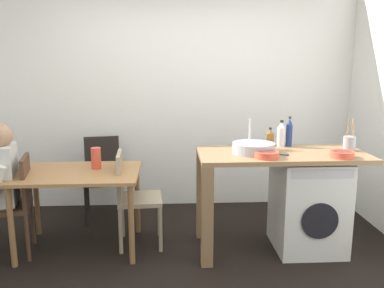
# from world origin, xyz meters

# --- Properties ---
(ground_plane) EXTENTS (5.46, 5.46, 0.00)m
(ground_plane) POSITION_xyz_m (0.00, 0.00, 0.00)
(ground_plane) COLOR black
(wall_back) EXTENTS (4.60, 0.10, 2.70)m
(wall_back) POSITION_xyz_m (0.00, 1.75, 1.35)
(wall_back) COLOR white
(wall_back) RESTS_ON ground_plane
(dining_table) EXTENTS (1.10, 0.76, 0.74)m
(dining_table) POSITION_xyz_m (-0.89, 0.55, 0.64)
(dining_table) COLOR #9E7042
(dining_table) RESTS_ON ground_plane
(chair_person_seat) EXTENTS (0.47, 0.47, 0.90)m
(chair_person_seat) POSITION_xyz_m (-1.44, 0.47, 0.51)
(chair_person_seat) COLOR #4C3323
(chair_person_seat) RESTS_ON ground_plane
(chair_opposite) EXTENTS (0.42, 0.42, 0.90)m
(chair_opposite) POSITION_xyz_m (-0.42, 0.60, 0.51)
(chair_opposite) COLOR gray
(chair_opposite) RESTS_ON ground_plane
(chair_spare_by_wall) EXTENTS (0.46, 0.46, 0.90)m
(chair_spare_by_wall) POSITION_xyz_m (-0.81, 1.33, 0.51)
(chair_spare_by_wall) COLOR black
(chair_spare_by_wall) RESTS_ON ground_plane
(kitchen_counter) EXTENTS (1.50, 0.68, 0.92)m
(kitchen_counter) POSITION_xyz_m (0.74, 0.45, 0.76)
(kitchen_counter) COLOR olive
(kitchen_counter) RESTS_ON ground_plane
(washing_machine) EXTENTS (0.60, 0.61, 0.86)m
(washing_machine) POSITION_xyz_m (1.21, 0.44, 0.43)
(washing_machine) COLOR silver
(washing_machine) RESTS_ON ground_plane
(sink_basin) EXTENTS (0.38, 0.38, 0.09)m
(sink_basin) POSITION_xyz_m (0.68, 0.45, 0.97)
(sink_basin) COLOR #9EA0A5
(sink_basin) RESTS_ON kitchen_counter
(tap) EXTENTS (0.02, 0.02, 0.28)m
(tap) POSITION_xyz_m (0.68, 0.63, 1.06)
(tap) COLOR #B2B2B7
(tap) RESTS_ON kitchen_counter
(bottle_tall_green) EXTENTS (0.07, 0.07, 0.20)m
(bottle_tall_green) POSITION_xyz_m (0.86, 0.59, 1.01)
(bottle_tall_green) COLOR brown
(bottle_tall_green) RESTS_ON kitchen_counter
(bottle_squat_brown) EXTENTS (0.08, 0.08, 0.25)m
(bottle_squat_brown) POSITION_xyz_m (1.01, 0.72, 1.03)
(bottle_squat_brown) COLOR silver
(bottle_squat_brown) RESTS_ON kitchen_counter
(bottle_clear_small) EXTENTS (0.06, 0.06, 0.29)m
(bottle_clear_small) POSITION_xyz_m (1.08, 0.72, 1.05)
(bottle_clear_small) COLOR navy
(bottle_clear_small) RESTS_ON kitchen_counter
(mixing_bowl) EXTENTS (0.20, 0.20, 0.06)m
(mixing_bowl) POSITION_xyz_m (0.75, 0.25, 0.95)
(mixing_bowl) COLOR #D84C38
(mixing_bowl) RESTS_ON kitchen_counter
(utensil_crock) EXTENTS (0.11, 0.11, 0.30)m
(utensil_crock) POSITION_xyz_m (1.58, 0.50, 0.99)
(utensil_crock) COLOR gray
(utensil_crock) RESTS_ON kitchen_counter
(colander) EXTENTS (0.20, 0.20, 0.06)m
(colander) POSITION_xyz_m (1.40, 0.23, 0.95)
(colander) COLOR #D84C38
(colander) RESTS_ON kitchen_counter
(vase) EXTENTS (0.09, 0.09, 0.20)m
(vase) POSITION_xyz_m (-0.74, 0.65, 0.84)
(vase) COLOR #D84C38
(vase) RESTS_ON dining_table
(scissors) EXTENTS (0.15, 0.06, 0.01)m
(scissors) POSITION_xyz_m (0.90, 0.35, 0.92)
(scissors) COLOR #B2B2B7
(scissors) RESTS_ON kitchen_counter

